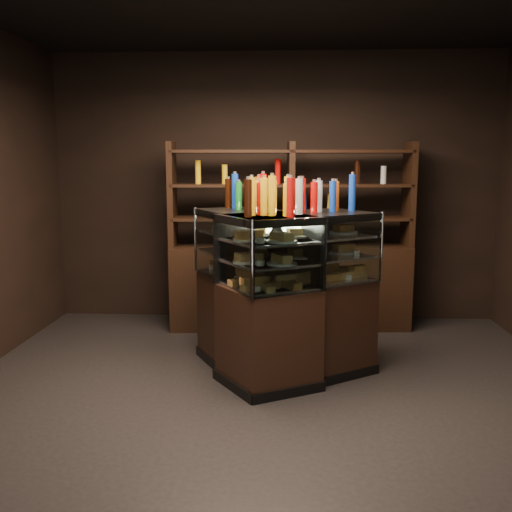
% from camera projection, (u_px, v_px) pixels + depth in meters
% --- Properties ---
extents(ground, '(5.00, 5.00, 0.00)m').
position_uv_depth(ground, '(268.00, 405.00, 4.25)').
color(ground, black).
rests_on(ground, ground).
extents(room_shell, '(5.02, 5.02, 3.01)m').
position_uv_depth(room_shell, '(269.00, 140.00, 3.94)').
color(room_shell, black).
rests_on(room_shell, ground).
extents(display_case, '(1.64, 1.42, 1.39)m').
position_uv_depth(display_case, '(276.00, 321.00, 4.80)').
color(display_case, black).
rests_on(display_case, ground).
extents(food_display, '(1.26, 1.12, 0.43)m').
position_uv_depth(food_display, '(276.00, 257.00, 4.71)').
color(food_display, '#D4934C').
rests_on(food_display, display_case).
extents(bottles_top, '(1.09, 0.98, 0.30)m').
position_uv_depth(bottles_top, '(277.00, 195.00, 4.64)').
color(bottles_top, '#147223').
rests_on(bottles_top, display_case).
extents(potted_conifer, '(0.36, 0.36, 0.76)m').
position_uv_depth(potted_conifer, '(327.00, 304.00, 5.50)').
color(potted_conifer, black).
rests_on(potted_conifer, ground).
extents(back_shelving, '(2.59, 0.58, 2.00)m').
position_uv_depth(back_shelving, '(290.00, 273.00, 6.16)').
color(back_shelving, black).
rests_on(back_shelving, ground).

